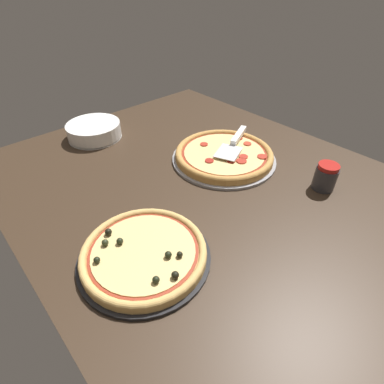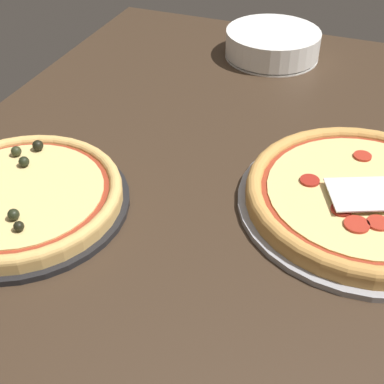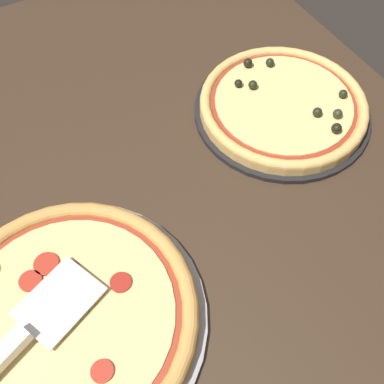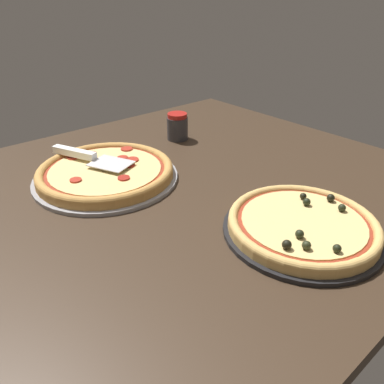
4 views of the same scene
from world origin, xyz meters
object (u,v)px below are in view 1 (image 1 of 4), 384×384
pizza_front (224,154)px  plate_stack (94,131)px  parmesan_shaker (325,177)px  serving_spatula (236,139)px  pizza_back (144,252)px

pizza_front → plate_stack: plate_stack is taller
plate_stack → parmesan_shaker: 91.03cm
pizza_front → parmesan_shaker: (-33.77, -11.23, 1.91)cm
pizza_front → plate_stack: bearing=28.9°
serving_spatula → plate_stack: bearing=37.2°
pizza_back → pizza_front: bearing=-69.2°
pizza_front → serving_spatula: (1.93, -8.68, 2.32)cm
parmesan_shaker → pizza_front: bearing=18.4°
serving_spatula → parmesan_shaker: size_ratio=2.78×
pizza_back → plate_stack: bearing=-18.4°
pizza_front → parmesan_shaker: bearing=-161.6°
pizza_front → parmesan_shaker: parmesan_shaker is taller
plate_stack → parmesan_shaker: parmesan_shaker is taller
serving_spatula → plate_stack: size_ratio=1.14×
plate_stack → pizza_back: bearing=161.6°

